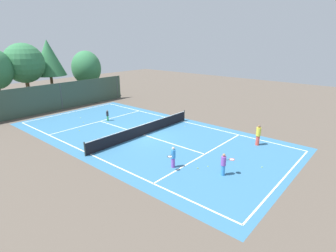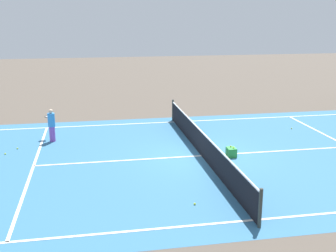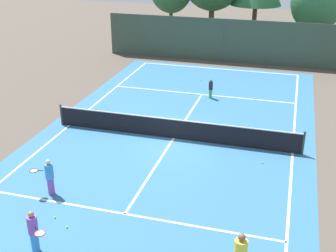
{
  "view_description": "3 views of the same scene",
  "coord_description": "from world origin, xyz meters",
  "px_view_note": "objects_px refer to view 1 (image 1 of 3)",
  "views": [
    {
      "loc": [
        -15.31,
        -15.92,
        8.01
      ],
      "look_at": [
        0.78,
        -2.16,
        1.1
      ],
      "focal_mm": 28.23,
      "sensor_mm": 36.0,
      "label": 1
    },
    {
      "loc": [
        15.41,
        -4.2,
        5.45
      ],
      "look_at": [
        -0.48,
        -1.26,
        1.16
      ],
      "focal_mm": 45.44,
      "sensor_mm": 36.0,
      "label": 2
    },
    {
      "loc": [
        5.02,
        -18.32,
        9.08
      ],
      "look_at": [
        -0.05,
        -0.79,
        0.98
      ],
      "focal_mm": 47.24,
      "sensor_mm": 36.0,
      "label": 3
    }
  ],
  "objects_px": {
    "player_1": "(173,157)",
    "player_2": "(258,135)",
    "player_3": "(224,164)",
    "tennis_ball_6": "(208,166)",
    "tennis_ball_7": "(262,167)",
    "tennis_ball_3": "(198,168)",
    "tennis_ball_1": "(185,126)",
    "tennis_ball_4": "(83,122)",
    "tennis_ball_5": "(81,118)",
    "tennis_ball_0": "(79,131)",
    "player_0": "(107,115)",
    "tennis_ball_2": "(132,113)",
    "ball_crate": "(137,130)"
  },
  "relations": [
    {
      "from": "player_1",
      "to": "player_2",
      "type": "height_order",
      "value": "player_2"
    },
    {
      "from": "player_3",
      "to": "tennis_ball_6",
      "type": "distance_m",
      "value": 1.53
    },
    {
      "from": "tennis_ball_6",
      "to": "tennis_ball_7",
      "type": "bearing_deg",
      "value": -51.05
    },
    {
      "from": "player_3",
      "to": "tennis_ball_3",
      "type": "distance_m",
      "value": 1.85
    },
    {
      "from": "tennis_ball_1",
      "to": "tennis_ball_3",
      "type": "distance_m",
      "value": 8.82
    },
    {
      "from": "player_2",
      "to": "tennis_ball_7",
      "type": "bearing_deg",
      "value": -152.99
    },
    {
      "from": "player_1",
      "to": "tennis_ball_4",
      "type": "xyz_separation_m",
      "value": [
        1.68,
        13.2,
        -0.72
      ]
    },
    {
      "from": "tennis_ball_1",
      "to": "player_3",
      "type": "bearing_deg",
      "value": -129.05
    },
    {
      "from": "tennis_ball_5",
      "to": "player_3",
      "type": "bearing_deg",
      "value": -93.96
    },
    {
      "from": "tennis_ball_0",
      "to": "tennis_ball_6",
      "type": "xyz_separation_m",
      "value": [
        1.53,
        -13.01,
        0.0
      ]
    },
    {
      "from": "tennis_ball_1",
      "to": "tennis_ball_7",
      "type": "relative_size",
      "value": 1.0
    },
    {
      "from": "player_0",
      "to": "tennis_ball_2",
      "type": "distance_m",
      "value": 3.64
    },
    {
      "from": "player_0",
      "to": "tennis_ball_3",
      "type": "xyz_separation_m",
      "value": [
        -2.83,
        -13.24,
        -0.55
      ]
    },
    {
      "from": "tennis_ball_3",
      "to": "tennis_ball_4",
      "type": "height_order",
      "value": "same"
    },
    {
      "from": "player_0",
      "to": "player_2",
      "type": "xyz_separation_m",
      "value": [
        3.65,
        -14.54,
        0.28
      ]
    },
    {
      "from": "player_1",
      "to": "tennis_ball_2",
      "type": "distance_m",
      "value": 14.14
    },
    {
      "from": "player_2",
      "to": "tennis_ball_4",
      "type": "distance_m",
      "value": 16.87
    },
    {
      "from": "player_3",
      "to": "tennis_ball_7",
      "type": "bearing_deg",
      "value": -29.35
    },
    {
      "from": "tennis_ball_1",
      "to": "tennis_ball_2",
      "type": "bearing_deg",
      "value": 90.56
    },
    {
      "from": "player_0",
      "to": "tennis_ball_1",
      "type": "relative_size",
      "value": 17.27
    },
    {
      "from": "tennis_ball_2",
      "to": "tennis_ball_5",
      "type": "bearing_deg",
      "value": 149.27
    },
    {
      "from": "tennis_ball_0",
      "to": "tennis_ball_7",
      "type": "xyz_separation_m",
      "value": [
        3.76,
        -15.77,
        0.0
      ]
    },
    {
      "from": "tennis_ball_3",
      "to": "tennis_ball_6",
      "type": "bearing_deg",
      "value": -29.4
    },
    {
      "from": "ball_crate",
      "to": "tennis_ball_7",
      "type": "xyz_separation_m",
      "value": [
        0.37,
        -11.55,
        -0.15
      ]
    },
    {
      "from": "player_3",
      "to": "tennis_ball_0",
      "type": "bearing_deg",
      "value": 94.73
    },
    {
      "from": "tennis_ball_3",
      "to": "tennis_ball_0",
      "type": "bearing_deg",
      "value": 93.97
    },
    {
      "from": "player_0",
      "to": "player_3",
      "type": "relative_size",
      "value": 0.79
    },
    {
      "from": "player_2",
      "to": "tennis_ball_3",
      "type": "distance_m",
      "value": 6.66
    },
    {
      "from": "player_0",
      "to": "tennis_ball_4",
      "type": "distance_m",
      "value": 2.51
    },
    {
      "from": "tennis_ball_5",
      "to": "tennis_ball_7",
      "type": "distance_m",
      "value": 19.49
    },
    {
      "from": "ball_crate",
      "to": "tennis_ball_6",
      "type": "bearing_deg",
      "value": -101.94
    },
    {
      "from": "player_3",
      "to": "player_0",
      "type": "bearing_deg",
      "value": 80.39
    },
    {
      "from": "tennis_ball_6",
      "to": "tennis_ball_7",
      "type": "height_order",
      "value": "same"
    },
    {
      "from": "ball_crate",
      "to": "tennis_ball_4",
      "type": "relative_size",
      "value": 6.74
    },
    {
      "from": "player_2",
      "to": "tennis_ball_5",
      "type": "height_order",
      "value": "player_2"
    },
    {
      "from": "ball_crate",
      "to": "tennis_ball_0",
      "type": "distance_m",
      "value": 5.41
    },
    {
      "from": "player_2",
      "to": "player_3",
      "type": "xyz_separation_m",
      "value": [
        -6.18,
        -0.38,
        -0.11
      ]
    },
    {
      "from": "player_2",
      "to": "tennis_ball_2",
      "type": "height_order",
      "value": "player_2"
    },
    {
      "from": "player_1",
      "to": "tennis_ball_6",
      "type": "relative_size",
      "value": 21.94
    },
    {
      "from": "tennis_ball_2",
      "to": "player_3",
      "type": "bearing_deg",
      "value": -112.07
    },
    {
      "from": "player_1",
      "to": "tennis_ball_7",
      "type": "relative_size",
      "value": 21.94
    },
    {
      "from": "ball_crate",
      "to": "player_2",
      "type": "bearing_deg",
      "value": -67.79
    },
    {
      "from": "player_3",
      "to": "tennis_ball_3",
      "type": "height_order",
      "value": "player_3"
    },
    {
      "from": "player_1",
      "to": "player_2",
      "type": "distance_m",
      "value": 7.85
    },
    {
      "from": "player_2",
      "to": "tennis_ball_2",
      "type": "xyz_separation_m",
      "value": [
        -0.05,
        14.72,
        -0.83
      ]
    },
    {
      "from": "tennis_ball_2",
      "to": "tennis_ball_4",
      "type": "bearing_deg",
      "value": 168.65
    },
    {
      "from": "player_1",
      "to": "tennis_ball_7",
      "type": "distance_m",
      "value": 5.92
    },
    {
      "from": "player_1",
      "to": "tennis_ball_3",
      "type": "height_order",
      "value": "player_1"
    },
    {
      "from": "tennis_ball_2",
      "to": "tennis_ball_3",
      "type": "relative_size",
      "value": 1.0
    },
    {
      "from": "tennis_ball_0",
      "to": "ball_crate",
      "type": "bearing_deg",
      "value": -51.19
    }
  ]
}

